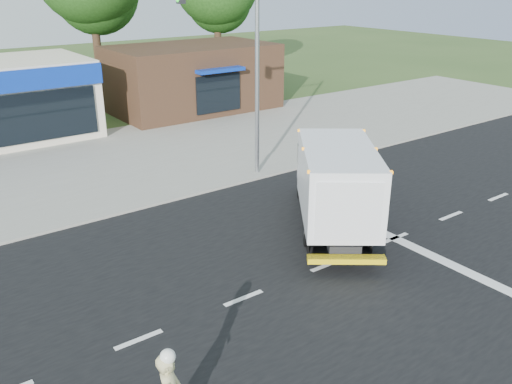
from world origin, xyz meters
TOP-DOWN VIEW (x-y plane):
  - ground at (0.00, 0.00)m, footprint 120.00×120.00m
  - road_asphalt at (0.00, 0.00)m, footprint 60.00×14.00m
  - sidewalk at (0.00, 8.20)m, footprint 60.00×2.40m
  - parking_apron at (0.00, 14.00)m, footprint 60.00×9.00m
  - lane_markings at (1.35, -1.35)m, footprint 55.20×7.00m
  - ems_box_truck at (1.99, 1.89)m, footprint 5.77×6.75m
  - brown_storefront at (7.00, 19.98)m, footprint 10.00×6.70m
  - traffic_signal_pole at (2.35, 7.60)m, footprint 3.51×0.25m

SIDE VIEW (x-z plane):
  - ground at x=0.00m, z-range 0.00..0.00m
  - road_asphalt at x=0.00m, z-range -0.01..0.01m
  - parking_apron at x=0.00m, z-range 0.00..0.02m
  - lane_markings at x=1.35m, z-range 0.01..0.02m
  - sidewalk at x=0.00m, z-range 0.00..0.12m
  - ems_box_truck at x=1.99m, z-range 0.23..3.27m
  - brown_storefront at x=7.00m, z-range 0.00..4.00m
  - traffic_signal_pole at x=2.35m, z-range 0.92..8.92m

